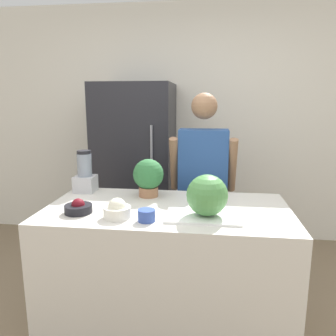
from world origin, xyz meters
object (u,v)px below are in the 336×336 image
Objects in this scene: bowl_small_blue at (147,215)px; bowl_cream at (117,210)px; blender at (85,175)px; person at (202,189)px; refrigerator at (136,168)px; potted_plant at (148,176)px; bowl_cherries at (78,208)px; watermelon at (207,195)px.

bowl_cream is at bearing 168.90° from bowl_small_blue.
blender reaches higher than bowl_cream.
bowl_cream is (-0.48, -0.92, 0.10)m from person.
bowl_cream is 0.51× the size of blender.
refrigerator is 6.44× the size of potted_plant.
person reaches higher than bowl_cherries.
person reaches higher than watermelon.
potted_plant is (0.36, 0.40, 0.12)m from bowl_cherries.
person is 6.73× the size of watermelon.
watermelon is 0.90× the size of potted_plant.
blender is at bearing 172.63° from potted_plant.
refrigerator is at bearing 107.05° from potted_plant.
watermelon is (0.75, -1.48, 0.16)m from refrigerator.
blender reaches higher than bowl_cherries.
bowl_cherries is (-0.78, -0.02, -0.10)m from watermelon.
bowl_cherries is 0.53× the size of blender.
refrigerator is 1.67m from watermelon.
bowl_cherries is at bearing -90.97° from refrigerator.
refrigerator is 1.07× the size of person.
bowl_small_blue is (0.18, -0.04, -0.01)m from bowl_cream.
blender is at bearing 127.13° from bowl_cream.
blender is at bearing -98.74° from refrigerator.
refrigerator reaches higher than bowl_small_blue.
bowl_cherries is (-0.74, -0.87, 0.09)m from person.
potted_plant is at bearing 137.34° from watermelon.
bowl_small_blue is (-0.30, -0.95, 0.09)m from person.
blender is (-0.87, -0.40, 0.19)m from person.
refrigerator reaches higher than blender.
bowl_cream is at bearing -81.41° from refrigerator.
potted_plant is at bearing -72.95° from refrigerator.
bowl_cherries is at bearing 168.71° from bowl_cream.
bowl_cream is 0.66m from blender.
potted_plant is at bearing 77.39° from bowl_cream.
person is at bearing 50.86° from potted_plant.
bowl_small_blue is 0.37× the size of potted_plant.
blender reaches higher than watermelon.
bowl_small_blue is (-0.34, -0.11, -0.10)m from watermelon.
bowl_cream is (0.26, -0.05, 0.01)m from bowl_cherries.
bowl_cream is 0.19m from bowl_small_blue.
bowl_cherries is 0.55m from potted_plant.
refrigerator is 5.56× the size of blender.
bowl_cherries is at bearing -74.07° from blender.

